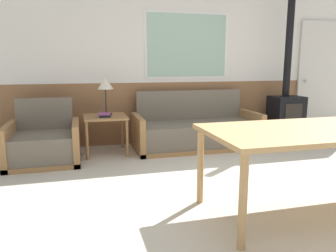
{
  "coord_description": "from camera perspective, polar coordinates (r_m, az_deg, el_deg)",
  "views": [
    {
      "loc": [
        -1.77,
        -2.55,
        1.27
      ],
      "look_at": [
        -0.77,
        1.22,
        0.53
      ],
      "focal_mm": 35.0,
      "sensor_mm": 36.0,
      "label": 1
    }
  ],
  "objects": [
    {
      "name": "table_lamp",
      "position": [
        4.79,
        -10.86,
        7.07
      ],
      "size": [
        0.23,
        0.23,
        0.55
      ],
      "color": "#262628",
      "rests_on": "side_table"
    },
    {
      "name": "side_table",
      "position": [
        4.74,
        -10.84,
        0.79
      ],
      "size": [
        0.6,
        0.6,
        0.55
      ],
      "color": "#9E7042",
      "rests_on": "ground_plane"
    },
    {
      "name": "wood_stove",
      "position": [
        5.77,
        19.87,
        3.21
      ],
      "size": [
        0.51,
        0.42,
        2.4
      ],
      "color": "black",
      "rests_on": "ground_plane"
    },
    {
      "name": "dining_table",
      "position": [
        3.13,
        26.14,
        -1.31
      ],
      "size": [
        2.14,
        0.94,
        0.74
      ],
      "color": "tan",
      "rests_on": "ground_plane"
    },
    {
      "name": "couch",
      "position": [
        5.06,
        4.88,
        -0.93
      ],
      "size": [
        1.9,
        0.83,
        0.86
      ],
      "color": "#9E7042",
      "rests_on": "ground_plane"
    },
    {
      "name": "wall_back",
      "position": [
        5.47,
        4.04,
        11.61
      ],
      "size": [
        7.2,
        0.09,
        2.7
      ],
      "color": "#8E603D",
      "rests_on": "ground_plane"
    },
    {
      "name": "entry_door",
      "position": [
        6.65,
        24.8,
        7.54
      ],
      "size": [
        0.89,
        0.09,
        2.03
      ],
      "color": "silver",
      "rests_on": "ground_plane"
    },
    {
      "name": "ground_plane",
      "position": [
        3.36,
        18.79,
        -12.15
      ],
      "size": [
        16.0,
        16.0,
        0.0
      ],
      "primitive_type": "plane",
      "color": "beige"
    },
    {
      "name": "book_stack",
      "position": [
        4.62,
        -10.98,
        1.88
      ],
      "size": [
        0.19,
        0.17,
        0.05
      ],
      "color": "black",
      "rests_on": "side_table"
    },
    {
      "name": "armchair",
      "position": [
        4.58,
        -20.77,
        -2.98
      ],
      "size": [
        0.9,
        0.83,
        0.81
      ],
      "rotation": [
        0.0,
        0.0,
        0.05
      ],
      "color": "#9E7042",
      "rests_on": "ground_plane"
    }
  ]
}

